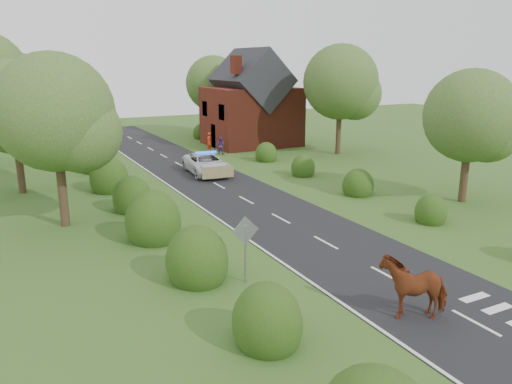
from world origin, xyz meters
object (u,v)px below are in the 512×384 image
pedestrian_purple (220,146)px  pedestrian_red (209,142)px  road_sign (245,240)px  cow (413,289)px  police_van (206,164)px

pedestrian_purple → pedestrian_red: bearing=-39.4°
pedestrian_red → road_sign: bearing=31.8°
road_sign → cow: (3.71, -4.58, -0.82)m
cow → police_van: cow is taller
cow → pedestrian_purple: cow is taller
cow → pedestrian_red: bearing=-168.0°
road_sign → pedestrian_red: road_sign is taller
police_van → pedestrian_red: 9.54m
cow → pedestrian_purple: 29.71m
road_sign → police_van: bearing=72.4°
cow → pedestrian_purple: bearing=-169.2°
cow → pedestrian_purple: (5.98, 29.10, -0.06)m
police_van → pedestrian_purple: 7.90m
road_sign → cow: 5.95m
road_sign → pedestrian_purple: (9.69, 24.52, -0.88)m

